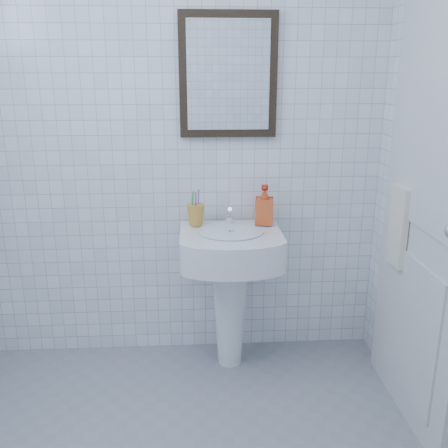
{
  "coord_description": "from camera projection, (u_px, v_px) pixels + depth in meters",
  "views": [
    {
      "loc": [
        0.09,
        -1.46,
        1.56
      ],
      "look_at": [
        0.23,
        0.86,
        0.86
      ],
      "focal_mm": 40.0,
      "sensor_mm": 36.0,
      "label": 1
    }
  ],
  "objects": [
    {
      "name": "faucet",
      "position": [
        229.0,
        217.0,
        2.64
      ],
      "size": [
        0.04,
        0.09,
        0.11
      ],
      "color": "silver",
      "rests_on": "washbasin"
    },
    {
      "name": "wall_mirror",
      "position": [
        228.0,
        75.0,
        2.53
      ],
      "size": [
        0.5,
        0.04,
        0.62
      ],
      "color": "black",
      "rests_on": "wall_back"
    },
    {
      "name": "bathroom_door",
      "position": [
        427.0,
        210.0,
        2.14
      ],
      "size": [
        0.04,
        0.8,
        2.0
      ],
      "primitive_type": "cube",
      "color": "silver",
      "rests_on": "ground"
    },
    {
      "name": "soap_dispenser",
      "position": [
        264.0,
        205.0,
        2.64
      ],
      "size": [
        0.11,
        0.11,
        0.21
      ],
      "primitive_type": "imported",
      "rotation": [
        0.0,
        0.0,
        -0.18
      ],
      "color": "#D44514",
      "rests_on": "washbasin"
    },
    {
      "name": "hand_towel",
      "position": [
        398.0,
        227.0,
        2.34
      ],
      "size": [
        0.03,
        0.16,
        0.38
      ],
      "primitive_type": "cube",
      "color": "silver",
      "rests_on": "towel_ring"
    },
    {
      "name": "towel_ring",
      "position": [
        406.0,
        189.0,
        2.29
      ],
      "size": [
        0.01,
        0.18,
        0.18
      ],
      "primitive_type": "torus",
      "rotation": [
        0.0,
        1.57,
        0.0
      ],
      "color": "silver",
      "rests_on": "wall_right"
    },
    {
      "name": "toothbrush_cup",
      "position": [
        196.0,
        215.0,
        2.63
      ],
      "size": [
        0.11,
        0.11,
        0.11
      ],
      "primitive_type": null,
      "rotation": [
        0.0,
        0.0,
        0.16
      ],
      "color": "gold",
      "rests_on": "washbasin"
    },
    {
      "name": "wall_back",
      "position": [
        177.0,
        135.0,
        2.62
      ],
      "size": [
        2.2,
        0.02,
        2.5
      ],
      "primitive_type": "cube",
      "color": "white",
      "rests_on": "ground"
    },
    {
      "name": "washbasin",
      "position": [
        230.0,
        275.0,
        2.64
      ],
      "size": [
        0.52,
        0.38,
        0.8
      ],
      "color": "white",
      "rests_on": "ground"
    }
  ]
}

